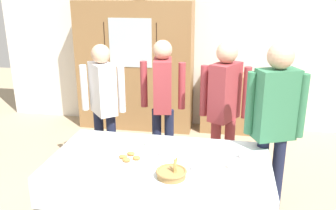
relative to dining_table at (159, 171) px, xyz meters
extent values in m
cube|color=silver|center=(0.00, 2.89, 0.69)|extent=(6.40, 0.10, 2.70)
cylinder|color=olive|center=(-0.79, 0.39, -0.30)|extent=(0.07, 0.07, 0.73)
cylinder|color=olive|center=(0.79, 0.39, -0.30)|extent=(0.07, 0.07, 0.73)
cube|color=silver|center=(0.00, 0.04, 0.08)|extent=(1.86, 0.99, 0.03)
cube|color=silver|center=(0.00, -0.46, -0.05)|extent=(1.86, 0.01, 0.24)
cube|color=olive|center=(-0.90, 2.59, 0.32)|extent=(1.77, 0.45, 1.97)
cube|color=silver|center=(-0.90, 2.36, 0.72)|extent=(0.64, 0.01, 0.71)
cube|color=black|center=(-1.29, 2.36, 0.22)|extent=(0.01, 0.01, 1.58)
cube|color=black|center=(-0.51, 2.36, 0.22)|extent=(0.01, 0.01, 1.58)
cube|color=olive|center=(0.63, 2.64, -0.21)|extent=(0.99, 0.35, 0.91)
cube|color=#B29333|center=(0.63, 2.64, 0.26)|extent=(0.15, 0.21, 0.04)
cube|color=#2D5184|center=(0.63, 2.64, 0.29)|extent=(0.16, 0.17, 0.03)
cylinder|color=white|center=(0.33, -0.14, 0.10)|extent=(0.13, 0.13, 0.01)
cylinder|color=white|center=(0.33, -0.14, 0.13)|extent=(0.08, 0.08, 0.05)
torus|color=white|center=(0.37, -0.14, 0.14)|extent=(0.04, 0.01, 0.04)
cylinder|color=white|center=(0.03, 0.08, 0.10)|extent=(0.13, 0.13, 0.01)
cylinder|color=white|center=(0.03, 0.08, 0.13)|extent=(0.08, 0.08, 0.05)
torus|color=white|center=(0.07, 0.08, 0.14)|extent=(0.04, 0.01, 0.04)
cylinder|color=#47230F|center=(0.03, 0.08, 0.15)|extent=(0.06, 0.06, 0.01)
cylinder|color=silver|center=(-0.15, 0.26, 0.10)|extent=(0.13, 0.13, 0.01)
cylinder|color=silver|center=(-0.15, 0.26, 0.13)|extent=(0.08, 0.08, 0.05)
torus|color=silver|center=(-0.11, 0.26, 0.14)|extent=(0.04, 0.01, 0.04)
cylinder|color=white|center=(0.70, 0.15, 0.10)|extent=(0.13, 0.13, 0.01)
cylinder|color=white|center=(0.70, 0.15, 0.13)|extent=(0.08, 0.08, 0.05)
torus|color=white|center=(0.74, 0.15, 0.14)|extent=(0.04, 0.01, 0.04)
cylinder|color=white|center=(0.61, -0.05, 0.10)|extent=(0.13, 0.13, 0.01)
cylinder|color=white|center=(0.61, -0.05, 0.13)|extent=(0.08, 0.08, 0.05)
torus|color=white|center=(0.65, -0.05, 0.14)|extent=(0.04, 0.01, 0.04)
cylinder|color=#9E7542|center=(0.15, -0.25, 0.12)|extent=(0.22, 0.22, 0.05)
torus|color=#9E7542|center=(0.15, -0.25, 0.15)|extent=(0.24, 0.24, 0.02)
cylinder|color=tan|center=(0.18, -0.27, 0.20)|extent=(0.02, 0.02, 0.12)
cylinder|color=tan|center=(0.18, -0.25, 0.20)|extent=(0.02, 0.04, 0.12)
cylinder|color=tan|center=(0.18, -0.24, 0.20)|extent=(0.04, 0.02, 0.12)
cylinder|color=white|center=(-0.24, -0.04, 0.10)|extent=(0.28, 0.28, 0.01)
ellipsoid|color=#BC7F3D|center=(-0.18, -0.04, 0.13)|extent=(0.07, 0.05, 0.04)
ellipsoid|color=#BC7F3D|center=(-0.25, 0.02, 0.13)|extent=(0.07, 0.05, 0.04)
ellipsoid|color=#BC7F3D|center=(-0.30, -0.04, 0.13)|extent=(0.07, 0.05, 0.04)
ellipsoid|color=#BC7F3D|center=(-0.25, -0.09, 0.13)|extent=(0.07, 0.05, 0.04)
cube|color=silver|center=(-0.31, 0.24, 0.10)|extent=(0.10, 0.01, 0.00)
ellipsoid|color=silver|center=(-0.26, 0.24, 0.10)|extent=(0.03, 0.02, 0.01)
cube|color=silver|center=(0.69, -0.31, 0.10)|extent=(0.10, 0.01, 0.00)
ellipsoid|color=silver|center=(0.75, -0.31, 0.10)|extent=(0.03, 0.02, 0.01)
cylinder|color=#933338|center=(0.43, 0.97, -0.26)|extent=(0.11, 0.11, 0.81)
cylinder|color=#933338|center=(0.58, 0.97, -0.26)|extent=(0.11, 0.11, 0.81)
cube|color=#933338|center=(0.51, 0.97, 0.45)|extent=(0.35, 0.41, 0.61)
sphere|color=tan|center=(0.51, 0.97, 0.86)|extent=(0.22, 0.22, 0.22)
cylinder|color=#933338|center=(0.29, 0.97, 0.45)|extent=(0.08, 0.08, 0.54)
cylinder|color=#933338|center=(0.73, 0.97, 0.45)|extent=(0.08, 0.08, 0.54)
cylinder|color=#191E38|center=(-0.27, 1.20, -0.27)|extent=(0.11, 0.11, 0.79)
cylinder|color=#191E38|center=(-0.12, 1.20, -0.27)|extent=(0.11, 0.11, 0.79)
cube|color=#933338|center=(-0.20, 1.20, 0.43)|extent=(0.26, 0.39, 0.59)
sphere|color=tan|center=(-0.20, 1.20, 0.83)|extent=(0.21, 0.21, 0.21)
cylinder|color=#933338|center=(-0.42, 1.20, 0.43)|extent=(0.08, 0.08, 0.53)
cylinder|color=#933338|center=(0.02, 1.20, 0.43)|extent=(0.08, 0.08, 0.53)
cylinder|color=#191E38|center=(-0.93, 1.02, -0.28)|extent=(0.11, 0.11, 0.77)
cylinder|color=#191E38|center=(-0.78, 1.02, -0.28)|extent=(0.11, 0.11, 0.77)
cube|color=silver|center=(-0.85, 1.02, 0.40)|extent=(0.39, 0.40, 0.58)
sphere|color=tan|center=(-0.85, 1.02, 0.80)|extent=(0.21, 0.21, 0.21)
cylinder|color=silver|center=(-1.07, 1.02, 0.40)|extent=(0.08, 0.08, 0.52)
cylinder|color=silver|center=(-0.63, 1.02, 0.40)|extent=(0.08, 0.08, 0.52)
cylinder|color=#191E38|center=(0.89, 0.45, -0.24)|extent=(0.11, 0.11, 0.85)
cylinder|color=#191E38|center=(1.04, 0.45, -0.24)|extent=(0.11, 0.11, 0.85)
cube|color=#33704C|center=(0.96, 0.45, 0.50)|extent=(0.41, 0.33, 0.63)
sphere|color=tan|center=(0.96, 0.45, 0.93)|extent=(0.23, 0.23, 0.23)
cylinder|color=#33704C|center=(0.74, 0.45, 0.50)|extent=(0.08, 0.08, 0.57)
cylinder|color=#33704C|center=(1.18, 0.45, 0.50)|extent=(0.08, 0.08, 0.57)
camera|label=1|loc=(0.55, -2.63, 1.48)|focal=37.95mm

